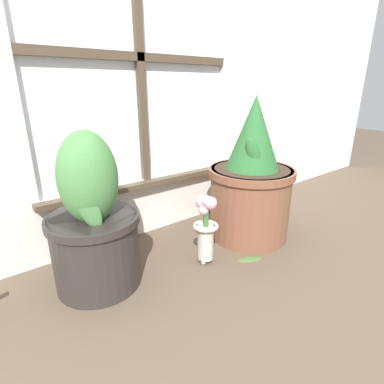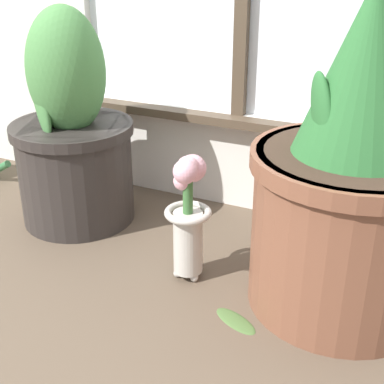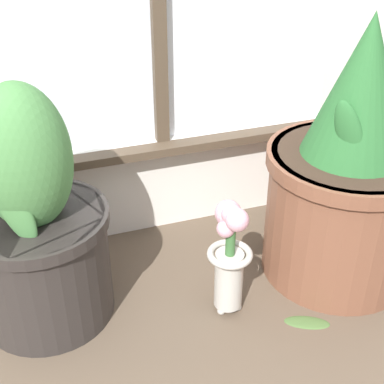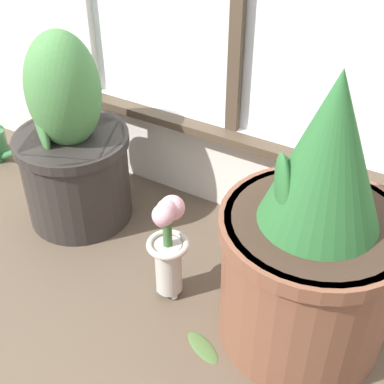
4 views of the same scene
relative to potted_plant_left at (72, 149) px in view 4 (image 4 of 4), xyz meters
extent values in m
plane|color=brown|center=(0.38, -0.28, -0.24)|extent=(10.00, 10.00, 0.00)
cube|color=silver|center=(0.38, 0.29, -0.10)|extent=(0.99, 0.05, 0.28)
cube|color=#4C3D2D|center=(0.38, 0.24, 0.03)|extent=(1.05, 0.06, 0.02)
cylinder|color=#2D2826|center=(0.00, 0.00, -0.10)|extent=(0.31, 0.31, 0.28)
cylinder|color=#2D2826|center=(0.00, 0.00, 0.03)|extent=(0.33, 0.33, 0.03)
cylinder|color=#38281E|center=(0.00, 0.00, 0.04)|extent=(0.29, 0.29, 0.01)
ellipsoid|color=#477F42|center=(0.00, 0.00, 0.18)|extent=(0.20, 0.20, 0.33)
ellipsoid|color=#477F42|center=(-0.04, -0.07, 0.12)|extent=(0.13, 0.09, 0.21)
cylinder|color=brown|center=(0.75, -0.08, -0.06)|extent=(0.39, 0.39, 0.35)
cylinder|color=brown|center=(0.75, -0.08, 0.09)|extent=(0.41, 0.41, 0.04)
cylinder|color=#38281E|center=(0.75, -0.08, 0.11)|extent=(0.36, 0.36, 0.01)
cone|color=#28602D|center=(0.75, -0.08, 0.28)|extent=(0.25, 0.25, 0.34)
ellipsoid|color=#28602D|center=(0.69, -0.14, 0.20)|extent=(0.10, 0.10, 0.17)
sphere|color=#BCB7AD|center=(0.42, -0.12, -0.23)|extent=(0.02, 0.02, 0.02)
sphere|color=#BCB7AD|center=(0.40, -0.15, -0.23)|extent=(0.02, 0.02, 0.02)
sphere|color=#BCB7AD|center=(0.44, -0.15, -0.23)|extent=(0.02, 0.02, 0.02)
cylinder|color=#BCB7AD|center=(0.42, -0.14, -0.15)|extent=(0.07, 0.07, 0.15)
torus|color=#BCB7AD|center=(0.42, -0.14, -0.07)|extent=(0.11, 0.11, 0.02)
cylinder|color=#386633|center=(0.42, -0.14, -0.03)|extent=(0.02, 0.02, 0.08)
sphere|color=#DB9EAD|center=(0.42, -0.14, 0.04)|extent=(0.05, 0.05, 0.05)
sphere|color=#DB9EAD|center=(0.42, -0.12, 0.03)|extent=(0.06, 0.06, 0.06)
sphere|color=#DB9EAD|center=(0.40, -0.14, 0.01)|extent=(0.04, 0.04, 0.04)
sphere|color=#DB9EAD|center=(0.42, -0.16, 0.04)|extent=(0.05, 0.05, 0.05)
cylinder|color=#336B3D|center=(-0.39, 0.09, -0.19)|extent=(0.11, 0.02, 0.08)
ellipsoid|color=#476633|center=(0.58, -0.25, -0.24)|extent=(0.12, 0.09, 0.01)
camera|label=1|loc=(-0.33, -0.99, 0.48)|focal=28.00mm
camera|label=2|loc=(0.88, -1.11, 0.48)|focal=50.00mm
camera|label=3|loc=(0.01, -1.05, 0.70)|focal=50.00mm
camera|label=4|loc=(0.97, -0.95, 0.82)|focal=50.00mm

